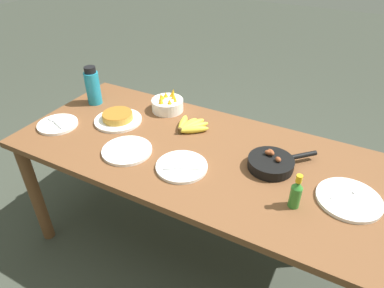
% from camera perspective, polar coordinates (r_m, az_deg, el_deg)
% --- Properties ---
extents(ground_plane, '(14.00, 14.00, 0.00)m').
position_cam_1_polar(ground_plane, '(2.27, 0.00, -16.66)').
color(ground_plane, '#383D33').
extents(dining_table, '(1.86, 0.85, 0.76)m').
position_cam_1_polar(dining_table, '(1.81, 0.00, -3.28)').
color(dining_table, brown).
rests_on(dining_table, ground_plane).
extents(banana_bunch, '(0.21, 0.19, 0.04)m').
position_cam_1_polar(banana_bunch, '(1.90, -0.38, 3.01)').
color(banana_bunch, yellow).
rests_on(banana_bunch, dining_table).
extents(skillet, '(0.29, 0.29, 0.08)m').
position_cam_1_polar(skillet, '(1.65, 13.13, -3.12)').
color(skillet, black).
rests_on(skillet, dining_table).
extents(frittata_plate_center, '(0.27, 0.27, 0.06)m').
position_cam_1_polar(frittata_plate_center, '(2.01, -12.25, 4.25)').
color(frittata_plate_center, white).
rests_on(frittata_plate_center, dining_table).
extents(empty_plate_near_front, '(0.22, 0.22, 0.02)m').
position_cam_1_polar(empty_plate_near_front, '(2.08, -21.48, 3.06)').
color(empty_plate_near_front, white).
rests_on(empty_plate_near_front, dining_table).
extents(empty_plate_far_left, '(0.25, 0.25, 0.02)m').
position_cam_1_polar(empty_plate_far_left, '(1.62, -1.74, -3.78)').
color(empty_plate_far_left, white).
rests_on(empty_plate_far_left, dining_table).
extents(empty_plate_far_right, '(0.27, 0.27, 0.02)m').
position_cam_1_polar(empty_plate_far_right, '(1.59, 24.68, -8.37)').
color(empty_plate_far_right, white).
rests_on(empty_plate_far_right, dining_table).
extents(empty_plate_mid_edge, '(0.25, 0.25, 0.02)m').
position_cam_1_polar(empty_plate_mid_edge, '(1.75, -10.78, -1.06)').
color(empty_plate_mid_edge, white).
rests_on(empty_plate_mid_edge, dining_table).
extents(fruit_bowl_mango, '(0.19, 0.19, 0.13)m').
position_cam_1_polar(fruit_bowl_mango, '(2.08, -4.10, 6.66)').
color(fruit_bowl_mango, white).
rests_on(fruit_bowl_mango, dining_table).
extents(water_bottle, '(0.09, 0.09, 0.24)m').
position_cam_1_polar(water_bottle, '(2.22, -16.21, 9.21)').
color(water_bottle, teal).
rests_on(water_bottle, dining_table).
extents(hot_sauce_bottle, '(0.05, 0.05, 0.16)m').
position_cam_1_polar(hot_sauce_bottle, '(1.45, 16.93, -7.82)').
color(hot_sauce_bottle, '#337F2D').
rests_on(hot_sauce_bottle, dining_table).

